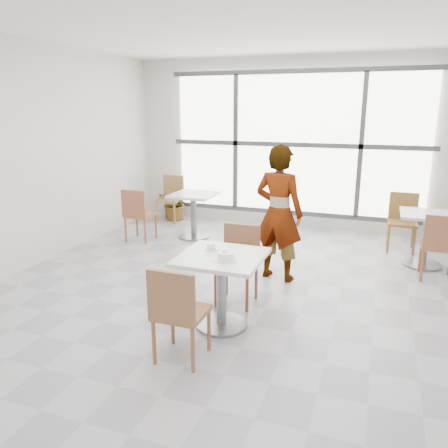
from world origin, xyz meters
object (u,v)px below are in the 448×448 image
(oatmeal_bowl, at_px, (226,256))
(bg_chair_left_near, at_px, (137,212))
(bg_chair_left_far, at_px, (171,195))
(chair_far, at_px, (239,258))
(plant_left, at_px, (176,203))
(bg_chair_right_near, at_px, (440,243))
(chair_near, at_px, (177,309))
(bg_chair_right_far, at_px, (403,217))
(main_table, at_px, (221,277))
(bg_table_left, at_px, (194,209))
(bg_table_right, at_px, (426,232))
(coffee_cup, at_px, (211,247))
(person, at_px, (279,213))

(oatmeal_bowl, distance_m, bg_chair_left_near, 3.35)
(bg_chair_left_far, bearing_deg, chair_far, -52.42)
(plant_left, bearing_deg, bg_chair_right_near, -20.75)
(chair_near, relative_size, bg_chair_right_far, 1.00)
(bg_chair_right_far, xyz_separation_m, plant_left, (-4.07, 0.45, -0.16))
(main_table, xyz_separation_m, bg_table_left, (-1.50, 2.77, -0.04))
(chair_near, height_order, bg_table_right, chair_near)
(plant_left, bearing_deg, bg_chair_left_near, -88.35)
(coffee_cup, distance_m, bg_table_left, 2.98)
(main_table, relative_size, bg_table_right, 1.07)
(bg_table_right, relative_size, bg_chair_right_near, 0.86)
(main_table, relative_size, bg_table_left, 1.07)
(coffee_cup, relative_size, bg_chair_left_far, 0.18)
(bg_chair_left_far, xyz_separation_m, bg_chair_right_far, (4.13, -0.40, 0.00))
(bg_chair_left_far, xyz_separation_m, plant_left, (0.06, 0.05, -0.16))
(chair_far, distance_m, bg_table_left, 2.58)
(chair_near, bearing_deg, chair_far, -94.08)
(chair_near, bearing_deg, plant_left, -64.05)
(bg_chair_right_far, bearing_deg, bg_table_right, -68.73)
(chair_near, distance_m, bg_chair_right_far, 4.44)
(oatmeal_bowl, distance_m, bg_chair_right_near, 3.02)
(main_table, relative_size, person, 0.47)
(person, bearing_deg, chair_far, 83.28)
(bg_table_right, bearing_deg, coffee_cup, -131.83)
(chair_far, xyz_separation_m, plant_left, (-2.28, 3.09, -0.16))
(main_table, bearing_deg, bg_chair_right_far, 61.75)
(oatmeal_bowl, xyz_separation_m, plant_left, (-2.39, 3.86, -0.46))
(plant_left, bearing_deg, person, -42.02)
(bg_chair_right_near, bearing_deg, person, 17.19)
(coffee_cup, distance_m, plant_left, 4.23)
(bg_chair_left_near, distance_m, plant_left, 1.50)
(main_table, height_order, bg_table_left, same)
(bg_chair_right_far, relative_size, plant_left, 1.29)
(chair_near, xyz_separation_m, bg_chair_left_far, (-2.24, 4.42, 0.00))
(coffee_cup, xyz_separation_m, bg_chair_left_near, (-2.10, 2.12, -0.28))
(bg_table_right, xyz_separation_m, plant_left, (-4.34, 1.16, -0.15))
(bg_chair_left_near, relative_size, plant_left, 1.29)
(oatmeal_bowl, height_order, coffee_cup, oatmeal_bowl)
(chair_far, bearing_deg, main_table, -87.47)
(oatmeal_bowl, height_order, plant_left, oatmeal_bowl)
(chair_near, relative_size, oatmeal_bowl, 4.14)
(oatmeal_bowl, xyz_separation_m, bg_chair_right_near, (2.07, 2.17, -0.29))
(person, bearing_deg, oatmeal_bowl, 96.11)
(oatmeal_bowl, relative_size, person, 0.12)
(chair_near, bearing_deg, oatmeal_bowl, -109.44)
(bg_table_right, relative_size, bg_chair_left_near, 0.86)
(chair_far, bearing_deg, bg_table_right, 42.99)
(chair_far, height_order, plant_left, chair_far)
(oatmeal_bowl, bearing_deg, bg_chair_right_near, 46.36)
(oatmeal_bowl, relative_size, bg_chair_left_near, 0.24)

